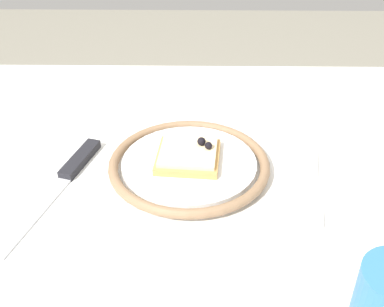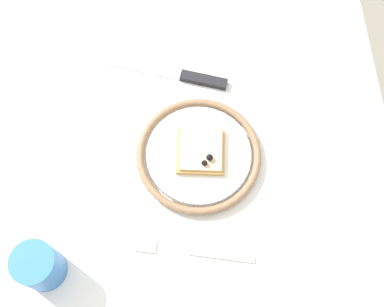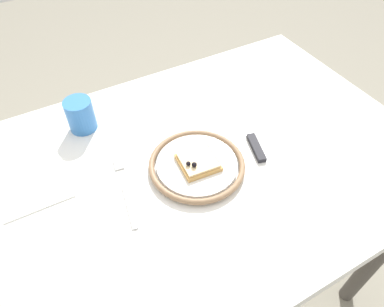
# 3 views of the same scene
# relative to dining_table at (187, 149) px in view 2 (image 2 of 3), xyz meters

# --- Properties ---
(ground_plane) EXTENTS (6.00, 6.00, 0.00)m
(ground_plane) POSITION_rel_dining_table_xyz_m (0.00, 0.00, -0.64)
(ground_plane) COLOR gray
(dining_table) EXTENTS (1.01, 0.74, 0.74)m
(dining_table) POSITION_rel_dining_table_xyz_m (0.00, 0.00, 0.00)
(dining_table) COLOR white
(dining_table) RESTS_ON ground_plane
(plate) EXTENTS (0.22, 0.22, 0.02)m
(plate) POSITION_rel_dining_table_xyz_m (-0.06, -0.02, 0.10)
(plate) COLOR white
(plate) RESTS_ON dining_table
(pizza_slice_near) EXTENTS (0.09, 0.09, 0.03)m
(pizza_slice_near) POSITION_rel_dining_table_xyz_m (-0.06, -0.02, 0.12)
(pizza_slice_near) COLOR tan
(pizza_slice_near) RESTS_ON plate
(knife) EXTENTS (0.09, 0.24, 0.01)m
(knife) POSITION_rel_dining_table_xyz_m (0.11, -0.01, 0.10)
(knife) COLOR silver
(knife) RESTS_ON dining_table
(fork) EXTENTS (0.05, 0.20, 0.00)m
(fork) POSITION_rel_dining_table_xyz_m (-0.23, -0.00, 0.09)
(fork) COLOR #BEBEBE
(fork) RESTS_ON dining_table
(cup) EXTENTS (0.07, 0.07, 0.08)m
(cup) POSITION_rel_dining_table_xyz_m (-0.24, 0.24, 0.13)
(cup) COLOR #3372BF
(cup) RESTS_ON dining_table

